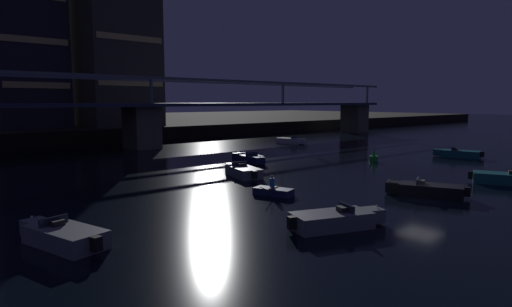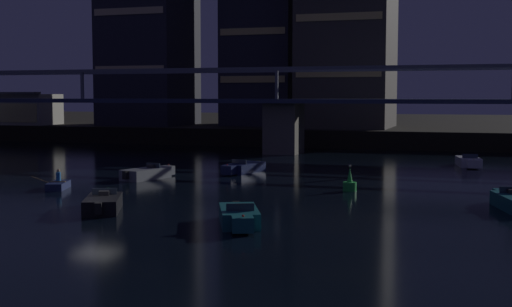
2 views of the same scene
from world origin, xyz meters
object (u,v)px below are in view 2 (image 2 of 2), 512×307
tower_west_tall (267,12)px  speedboat_mid_right (469,162)px  speedboat_mid_left (239,217)px  channel_buoy (350,184)px  river_bridge (284,112)px  speedboat_mid_center (103,203)px  waterfront_pavilion (16,109)px  dinghy_with_paddler (58,185)px  speedboat_near_center (243,168)px  speedboat_far_left (148,173)px

tower_west_tall → speedboat_mid_right: (28.15, -30.45, -17.88)m
speedboat_mid_left → speedboat_mid_right: same height
tower_west_tall → channel_buoy: (20.70, -49.67, -17.81)m
river_bridge → speedboat_mid_right: (19.59, -8.59, -4.15)m
river_bridge → speedboat_mid_center: bearing=-89.2°
tower_west_tall → channel_buoy: size_ratio=18.46×
tower_west_tall → waterfront_pavilion: bearing=-164.2°
river_bridge → channel_buoy: size_ratio=56.69×
tower_west_tall → waterfront_pavilion: 39.10m
speedboat_mid_left → dinghy_with_paddler: bearing=151.6°
speedboat_mid_right → waterfront_pavilion: bearing=162.1°
channel_buoy → dinghy_with_paddler: (-19.09, -4.97, -0.20)m
river_bridge → speedboat_near_center: bearing=-84.4°
speedboat_near_center → channel_buoy: (10.20, -8.07, 0.06)m
speedboat_mid_right → channel_buoy: bearing=-111.2°
speedboat_mid_left → speedboat_far_left: 20.32m
tower_west_tall → waterfront_pavilion: size_ratio=2.62×
tower_west_tall → dinghy_with_paddler: tower_west_tall is taller
waterfront_pavilion → speedboat_mid_center: bearing=-49.4°
speedboat_mid_left → dinghy_with_paddler: dinghy_with_paddler is taller
speedboat_near_center → dinghy_with_paddler: size_ratio=1.85×
channel_buoy → dinghy_with_paddler: 19.73m
speedboat_far_left → river_bridge: bearing=81.7°
speedboat_near_center → speedboat_mid_center: (-1.41, -19.93, 0.00)m
waterfront_pavilion → speedboat_near_center: 55.72m
river_bridge → speedboat_mid_left: size_ratio=19.80×
river_bridge → speedboat_near_center: size_ratio=19.16×
waterfront_pavilion → speedboat_mid_center: size_ratio=2.47×
river_bridge → tower_west_tall: (-8.56, 21.86, 13.73)m
waterfront_pavilion → dinghy_with_paddler: (36.80, -44.69, -4.16)m
speedboat_near_center → speedboat_mid_left: bearing=-71.8°
speedboat_far_left → dinghy_with_paddler: size_ratio=1.84×
speedboat_near_center → speedboat_mid_right: 20.87m
tower_west_tall → waterfront_pavilion: tower_west_tall is taller
tower_west_tall → speedboat_far_left: (4.79, -47.54, -17.88)m
river_bridge → speedboat_mid_center: size_ratio=19.87×
speedboat_mid_center → speedboat_far_left: (-4.30, 13.99, 0.00)m
speedboat_near_center → channel_buoy: size_ratio=2.96×
speedboat_mid_left → speedboat_mid_right: size_ratio=0.96×
waterfront_pavilion → speedboat_mid_right: waterfront_pavilion is taller
speedboat_mid_right → dinghy_with_paddler: bearing=-137.7°
waterfront_pavilion → tower_west_tall: bearing=15.8°
speedboat_mid_center → dinghy_with_paddler: (-7.48, 6.88, -0.14)m
speedboat_near_center → dinghy_with_paddler: dinghy_with_paddler is taller
river_bridge → waterfront_pavilion: river_bridge is taller
waterfront_pavilion → dinghy_with_paddler: bearing=-50.5°
waterfront_pavilion → river_bridge: bearing=-15.2°
waterfront_pavilion → speedboat_near_center: (45.68, -31.65, -4.02)m
tower_west_tall → speedboat_near_center: 46.47m
speedboat_far_left → waterfront_pavilion: bearing=136.8°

